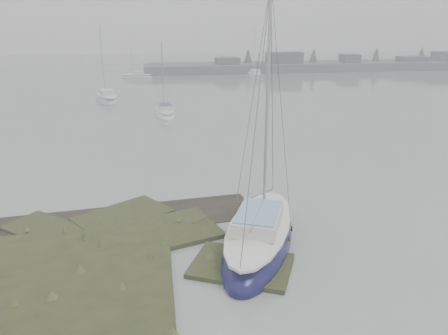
% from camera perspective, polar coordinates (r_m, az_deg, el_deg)
% --- Properties ---
extents(ground, '(160.00, 160.00, 0.00)m').
position_cam_1_polar(ground, '(44.87, -5.88, 7.67)').
color(ground, slate).
rests_on(ground, ground).
extents(far_shoreline, '(60.00, 8.00, 4.15)m').
position_cam_1_polar(far_shoreline, '(81.64, 12.38, 12.89)').
color(far_shoreline, '#4C4F51').
rests_on(far_shoreline, ground).
extents(sailboat_main, '(5.23, 7.86, 10.58)m').
position_cam_1_polar(sailboat_main, '(17.47, 4.60, -9.23)').
color(sailboat_main, '#0A0B36').
rests_on(sailboat_main, ground).
extents(sailboat_white, '(2.19, 5.31, 7.30)m').
position_cam_1_polar(sailboat_white, '(41.53, -7.69, 7.03)').
color(sailboat_white, white).
rests_on(sailboat_white, ground).
extents(sailboat_far_a, '(3.58, 6.35, 8.52)m').
position_cam_1_polar(sailboat_far_a, '(50.35, -15.04, 8.64)').
color(sailboat_far_a, '#A6AAB1').
rests_on(sailboat_far_a, ground).
extents(sailboat_far_b, '(2.06, 5.84, 8.17)m').
position_cam_1_polar(sailboat_far_b, '(69.48, 4.07, 11.82)').
color(sailboat_far_b, '#B7BDC1').
rests_on(sailboat_far_b, ground).
extents(sailboat_far_c, '(4.86, 1.80, 6.77)m').
position_cam_1_polar(sailboat_far_c, '(69.84, -11.33, 11.51)').
color(sailboat_far_c, silver).
rests_on(sailboat_far_c, ground).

